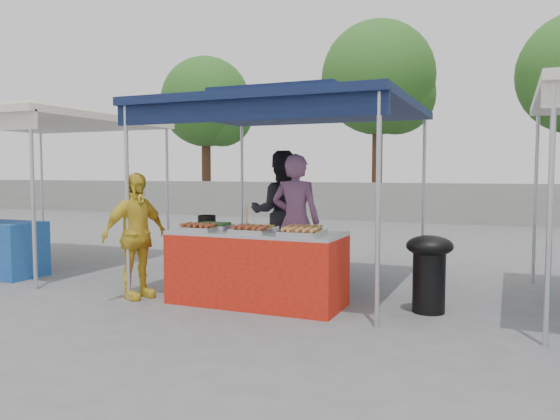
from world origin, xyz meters
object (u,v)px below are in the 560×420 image
at_px(vendor_woman, 296,222).
at_px(customer_person, 135,236).
at_px(wok_burner, 429,267).
at_px(vendor_table, 256,268).
at_px(cooking_pot, 207,220).
at_px(helper_man, 281,213).

distance_m(vendor_woman, customer_person, 2.03).
xyz_separation_m(wok_burner, customer_person, (-3.37, -0.69, 0.26)).
distance_m(vendor_table, customer_person, 1.55).
bearing_deg(vendor_table, vendor_woman, 83.66).
distance_m(vendor_table, vendor_woman, 1.08).
bearing_deg(cooking_pot, vendor_woman, 32.80).
bearing_deg(customer_person, helper_man, -7.71).
bearing_deg(vendor_table, helper_man, 104.47).
relative_size(cooking_pot, customer_person, 0.15).
distance_m(cooking_pot, vendor_woman, 1.15).
relative_size(cooking_pot, wok_burner, 0.27).
bearing_deg(cooking_pot, vendor_table, -22.05).
bearing_deg(customer_person, vendor_woman, -34.25).
xyz_separation_m(cooking_pot, helper_man, (0.38, 1.51, 0.01)).
height_order(wok_burner, customer_person, customer_person).
xyz_separation_m(vendor_woman, customer_person, (-1.59, -1.26, -0.12)).
distance_m(cooking_pot, helper_man, 1.55).
xyz_separation_m(vendor_table, vendor_woman, (0.11, 0.97, 0.46)).
height_order(vendor_table, customer_person, customer_person).
height_order(helper_man, customer_person, helper_man).
height_order(cooking_pot, helper_man, helper_man).
distance_m(wok_burner, customer_person, 3.45).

